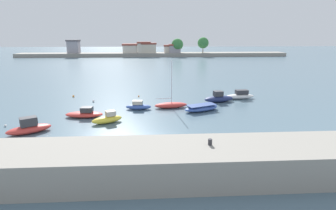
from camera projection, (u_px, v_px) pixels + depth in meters
ground_plane at (160, 140)px, 27.65m from camera, size 400.00×400.00×0.00m
seawall_embankment at (164, 163)px, 19.94m from camera, size 69.64×5.16×2.54m
mooring_bollard at (210, 142)px, 19.99m from camera, size 0.31×0.31×0.46m
moored_boat_0 at (29, 128)px, 29.35m from camera, size 4.84×3.87×1.79m
moored_boat_1 at (85, 114)px, 34.96m from camera, size 4.94×2.14×1.36m
moored_boat_2 at (107, 119)px, 32.66m from camera, size 3.96×2.89×1.48m
moored_boat_3 at (138, 106)px, 38.48m from camera, size 3.73×1.58×1.30m
moored_boat_4 at (171, 105)px, 39.31m from camera, size 4.98×2.17×6.89m
moored_boat_5 at (201, 108)px, 37.74m from camera, size 5.58×3.83×0.90m
moored_boat_6 at (219, 98)px, 42.63m from camera, size 5.10×2.69×1.79m
moored_boat_7 at (240, 96)px, 44.69m from camera, size 5.15×1.95×1.51m
mooring_buoy_0 at (73, 96)px, 45.98m from camera, size 0.34×0.34×0.34m
mooring_buoy_1 at (5, 126)px, 31.40m from camera, size 0.27×0.27×0.27m
mooring_buoy_2 at (93, 101)px, 42.69m from camera, size 0.36×0.36×0.36m
mooring_buoy_3 at (139, 96)px, 46.16m from camera, size 0.26×0.26×0.26m
distant_shoreline at (152, 52)px, 126.61m from camera, size 125.64×8.73×8.86m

